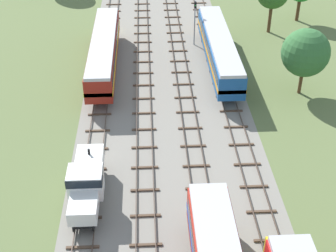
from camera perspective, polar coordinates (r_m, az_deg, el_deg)
name	(u,v)px	position (r m, az deg, el deg)	size (l,w,h in m)	color
ground_plane	(166,111)	(50.62, -0.29, 1.82)	(480.00, 480.00, 0.00)	#5B6B3D
ballast_bed	(166,111)	(50.62, -0.29, 1.82)	(17.65, 176.00, 0.01)	gray
track_far_left	(101,106)	(51.61, -7.94, 2.32)	(2.40, 126.00, 0.29)	#47382D
track_left	(144,105)	(51.37, -2.88, 2.47)	(2.40, 126.00, 0.29)	#47382D
track_centre_left	(186,104)	(51.54, 2.19, 2.60)	(2.40, 126.00, 0.29)	#47382D
track_centre	(229,103)	(52.10, 7.18, 2.71)	(2.40, 126.00, 0.29)	#47382D
shunter_loco_far_left_midfar	(87,181)	(38.80, -9.56, -6.42)	(2.74, 8.46, 3.10)	white
diesel_railcar_centre_far	(219,48)	(58.56, 6.03, 9.15)	(2.96, 20.50, 3.80)	#194C8C
diesel_railcar_far_left_farther	(104,50)	(58.18, -7.55, 8.87)	(2.96, 20.50, 3.80)	maroon
signal_post_nearest	(195,18)	(64.08, 3.18, 12.61)	(0.28, 0.47, 5.98)	gray
lineside_tree_2	(306,53)	(53.67, 15.88, 8.29)	(5.14, 5.14, 7.42)	#4C331E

